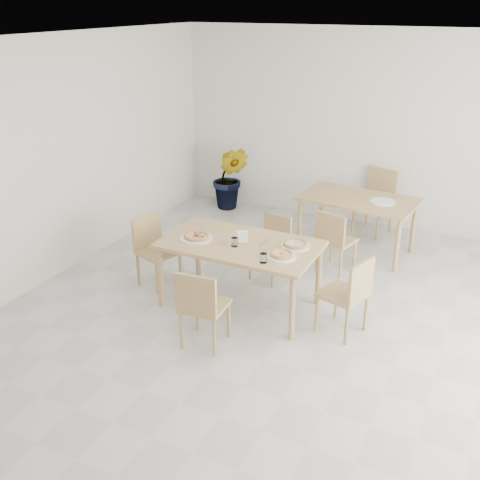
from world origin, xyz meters
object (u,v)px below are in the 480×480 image
at_px(tumbler_a, 263,258).
at_px(second_table, 358,204).
at_px(pizza_margherita, 282,254).
at_px(pizza_pepperoni, 196,236).
at_px(chair_east, 350,291).
at_px(plate_pepperoni, 196,238).
at_px(chair_north, 273,242).
at_px(chair_back_n, 377,196).
at_px(plate_mushroom, 295,246).
at_px(potted_plant, 230,178).
at_px(plate_empty, 383,202).
at_px(plate_margherita, 281,256).
at_px(chair_south, 201,304).
at_px(pizza_mushroom, 295,244).
at_px(chair_back_s, 334,238).
at_px(chair_west, 154,246).
at_px(main_table, 240,249).
at_px(tumbler_b, 235,242).
at_px(napkin_holder, 242,237).

relative_size(tumbler_a, second_table, 0.06).
distance_m(pizza_margherita, pizza_pepperoni, 1.00).
xyz_separation_m(chair_east, plate_pepperoni, (-1.70, -0.06, 0.27)).
bearing_deg(chair_north, chair_back_n, 79.41).
distance_m(plate_mushroom, potted_plant, 3.32).
xyz_separation_m(chair_north, pizza_pepperoni, (-0.51, -0.92, 0.34)).
bearing_deg(plate_empty, second_table, 172.94).
xyz_separation_m(plate_margherita, plate_pepperoni, (-1.00, 0.03, 0.00)).
bearing_deg(chair_south, chair_north, -94.70).
bearing_deg(pizza_mushroom, plate_empty, 74.12).
xyz_separation_m(plate_margherita, potted_plant, (-2.04, 2.88, -0.25)).
relative_size(chair_back_s, plate_empty, 2.50).
relative_size(second_table, chair_back_s, 1.93).
bearing_deg(plate_mushroom, chair_back_s, 84.19).
bearing_deg(chair_west, tumbler_a, -86.64).
height_order(plate_margherita, plate_mushroom, same).
distance_m(chair_south, pizza_margherita, 0.96).
distance_m(main_table, chair_back_s, 1.42).
distance_m(chair_north, chair_east, 1.47).
height_order(chair_north, pizza_margherita, pizza_margherita).
relative_size(pizza_margherita, tumbler_b, 3.25).
bearing_deg(pizza_margherita, chair_east, 6.94).
bearing_deg(plate_pepperoni, plate_margherita, -1.70).
bearing_deg(pizza_mushroom, chair_back_n, 84.42).
relative_size(tumbler_b, plate_empty, 0.30).
bearing_deg(main_table, tumbler_a, -38.51).
distance_m(chair_east, chair_back_s, 1.40).
height_order(chair_east, potted_plant, potted_plant).
bearing_deg(pizza_margherita, plate_margherita, 180.00).
xyz_separation_m(tumbler_a, potted_plant, (-1.92, 3.08, -0.29)).
distance_m(pizza_mushroom, chair_back_n, 2.67).
xyz_separation_m(chair_north, chair_back_s, (0.63, 0.42, 0.02)).
xyz_separation_m(pizza_margherita, potted_plant, (-2.04, 2.88, -0.27)).
bearing_deg(chair_back_n, tumbler_a, -81.74).
bearing_deg(chair_back_s, chair_north, 48.19).
xyz_separation_m(plate_margherita, chair_back_s, (0.14, 1.37, -0.30)).
xyz_separation_m(plate_margherita, pizza_pepperoni, (-1.00, 0.03, 0.02)).
distance_m(main_table, plate_margherita, 0.55).
bearing_deg(plate_mushroom, chair_south, -116.80).
height_order(chair_west, tumbler_b, tumbler_b).
height_order(napkin_holder, plate_empty, napkin_holder).
bearing_deg(pizza_pepperoni, tumbler_a, -14.00).
distance_m(chair_east, tumbler_a, 0.92).
distance_m(pizza_mushroom, plate_empty, 1.85).
xyz_separation_m(main_table, pizza_margherita, (0.53, -0.14, 0.10)).
xyz_separation_m(main_table, chair_south, (0.03, -0.90, -0.20)).
xyz_separation_m(tumbler_b, potted_plant, (-1.49, 2.85, -0.29)).
bearing_deg(chair_back_s, pizza_pepperoni, 63.95).
bearing_deg(pizza_pepperoni, chair_south, -57.56).
bearing_deg(tumbler_a, chair_west, 166.52).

